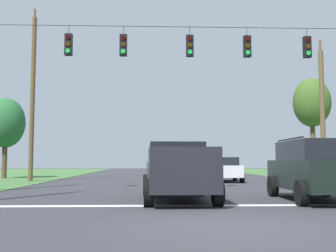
% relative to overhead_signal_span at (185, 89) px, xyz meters
% --- Properties ---
extents(ground_plane, '(120.00, 120.00, 0.00)m').
position_rel_overhead_signal_span_xyz_m(ground_plane, '(0.08, -9.00, -4.42)').
color(ground_plane, '#333338').
extents(stop_bar_stripe, '(14.97, 0.45, 0.01)m').
position_rel_overhead_signal_span_xyz_m(stop_bar_stripe, '(0.08, -5.41, -4.42)').
color(stop_bar_stripe, white).
rests_on(stop_bar_stripe, ground).
extents(lane_dash_0, '(2.50, 0.15, 0.01)m').
position_rel_overhead_signal_span_xyz_m(lane_dash_0, '(0.08, 0.59, -4.42)').
color(lane_dash_0, white).
rests_on(lane_dash_0, ground).
extents(lane_dash_1, '(2.50, 0.15, 0.01)m').
position_rel_overhead_signal_span_xyz_m(lane_dash_1, '(0.08, 7.96, -4.42)').
color(lane_dash_1, white).
rests_on(lane_dash_1, ground).
extents(lane_dash_2, '(2.50, 0.15, 0.01)m').
position_rel_overhead_signal_span_xyz_m(lane_dash_2, '(0.08, 13.27, -4.42)').
color(lane_dash_2, white).
rests_on(lane_dash_2, ground).
extents(overhead_signal_span, '(17.58, 0.31, 7.73)m').
position_rel_overhead_signal_span_xyz_m(overhead_signal_span, '(0.00, 0.00, 0.00)').
color(overhead_signal_span, brown).
rests_on(overhead_signal_span, ground).
extents(pickup_truck, '(2.41, 5.45, 1.95)m').
position_rel_overhead_signal_span_xyz_m(pickup_truck, '(-0.55, -3.76, -3.45)').
color(pickup_truck, black).
rests_on(pickup_truck, ground).
extents(suv_black, '(2.34, 4.86, 2.05)m').
position_rel_overhead_signal_span_xyz_m(suv_black, '(3.99, -4.14, -3.36)').
color(suv_black, black).
rests_on(suv_black, ground).
extents(distant_car_crossing_white, '(2.18, 4.38, 1.52)m').
position_rel_overhead_signal_span_xyz_m(distant_car_crossing_white, '(3.10, 8.23, -3.63)').
color(distant_car_crossing_white, silver).
rests_on(distant_car_crossing_white, ground).
extents(utility_pole_mid_right, '(0.33, 1.86, 9.31)m').
position_rel_overhead_signal_span_xyz_m(utility_pole_mid_right, '(9.77, 8.79, 0.01)').
color(utility_pole_mid_right, brown).
rests_on(utility_pole_mid_right, ground).
extents(utility_pole_near_left, '(0.29, 1.65, 11.22)m').
position_rel_overhead_signal_span_xyz_m(utility_pole_near_left, '(-9.12, 8.80, 1.05)').
color(utility_pole_near_left, brown).
rests_on(utility_pole_near_left, ground).
extents(tree_roadside_far_right, '(2.79, 2.79, 7.55)m').
position_rel_overhead_signal_span_xyz_m(tree_roadside_far_right, '(10.65, 12.73, 1.21)').
color(tree_roadside_far_right, brown).
rests_on(tree_roadside_far_right, ground).
extents(tree_roadside_left, '(2.78, 2.78, 5.91)m').
position_rel_overhead_signal_span_xyz_m(tree_roadside_left, '(-12.17, 12.74, -0.37)').
color(tree_roadside_left, brown).
rests_on(tree_roadside_left, ground).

